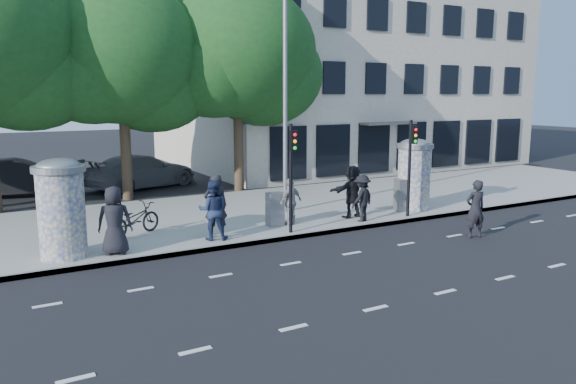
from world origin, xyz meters
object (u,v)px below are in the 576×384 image
ped_a (114,220)px  cabinet_right (403,195)px  ped_e (291,202)px  cabinet_left (275,209)px  traffic_pole_far (411,158)px  ped_f (352,191)px  traffic_pole_near (292,167)px  man_road (475,209)px  ad_column_left (61,206)px  ad_column_right (414,173)px  ped_d (362,198)px  car_right (142,171)px  ped_c (213,210)px  bicycle (134,219)px  street_lamp (286,84)px  ped_b (216,206)px  car_mid (18,178)px

ped_a → cabinet_right: ped_a is taller
ped_e → cabinet_left: size_ratio=1.41×
cabinet_left → traffic_pole_far: bearing=-13.6°
ped_f → cabinet_left: bearing=-7.8°
traffic_pole_near → man_road: (4.97, -2.83, -1.32)m
ad_column_left → ad_column_right: (12.40, 0.20, 0.00)m
ped_d → car_right: bearing=-87.6°
ped_c → bicycle: ped_c is taller
traffic_pole_near → street_lamp: size_ratio=0.42×
ped_b → car_right: 10.98m
ad_column_left → ped_c: bearing=-3.8°
traffic_pole_near → cabinet_left: bearing=89.9°
ped_f → cabinet_left: size_ratio=1.66×
traffic_pole_far → cabinet_left: 5.16m
cabinet_right → ped_f: bearing=-171.5°
ped_a → car_mid: bearing=-64.5°
ped_c → ped_e: (2.96, 0.51, -0.12)m
ped_d → man_road: bearing=105.3°
street_lamp → cabinet_right: (3.86, -1.99, -4.05)m
ped_d → ped_f: size_ratio=0.87×
street_lamp → ped_f: (1.57, -1.95, -3.72)m
ad_column_right → man_road: bearing=-102.5°
traffic_pole_far → cabinet_left: traffic_pole_far is taller
ad_column_right → ped_a: bearing=-176.9°
ped_e → man_road: (4.46, -3.78, -0.02)m
man_road → ped_e: bearing=-28.4°
ad_column_left → cabinet_right: bearing=0.7°
ad_column_left → traffic_pole_far: traffic_pole_far is taller
ad_column_left → car_right: 12.03m
man_road → cabinet_right: (0.28, 3.69, -0.17)m
ad_column_left → cabinet_right: size_ratio=2.22×
traffic_pole_far → ad_column_left: bearing=176.5°
traffic_pole_near → ped_f: bearing=16.6°
ped_f → cabinet_right: size_ratio=1.54×
ad_column_right → ped_f: 2.87m
man_road → cabinet_left: size_ratio=1.65×
ad_column_right → ped_d: (-2.91, -0.68, -0.59)m
traffic_pole_near → traffic_pole_far: size_ratio=1.00×
car_right → man_road: bearing=-175.0°
ped_a → ped_b: 3.09m
ped_b → ped_f: ped_b is taller
ad_column_right → car_right: ad_column_right is taller
ped_c → car_mid: size_ratio=0.36×
ped_c → car_mid: ped_c is taller
ad_column_left → cabinet_left: 6.67m
ad_column_right → ped_d: 3.04m
cabinet_left → bicycle: bearing=166.4°
ped_e → car_mid: 13.33m
car_right → car_mid: bearing=65.8°
ad_column_left → car_right: (5.04, 10.90, -0.75)m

